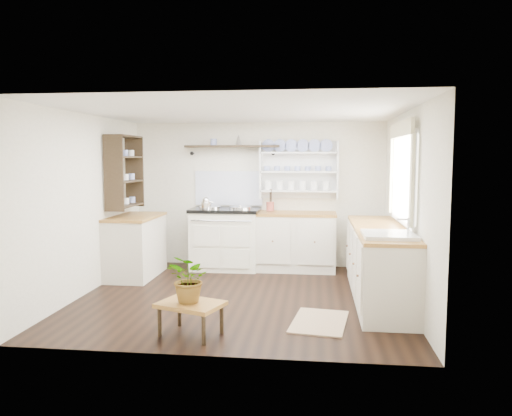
# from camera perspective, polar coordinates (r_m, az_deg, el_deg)

# --- Properties ---
(floor) EXTENTS (4.00, 3.80, 0.01)m
(floor) POSITION_cam_1_polar(r_m,az_deg,el_deg) (6.37, -1.71, -10.10)
(floor) COLOR black
(floor) RESTS_ON ground
(wall_back) EXTENTS (4.00, 0.02, 2.30)m
(wall_back) POSITION_cam_1_polar(r_m,az_deg,el_deg) (8.04, 0.27, 1.55)
(wall_back) COLOR beige
(wall_back) RESTS_ON ground
(wall_right) EXTENTS (0.02, 3.80, 2.30)m
(wall_right) POSITION_cam_1_polar(r_m,az_deg,el_deg) (6.19, 16.90, 0.02)
(wall_right) COLOR beige
(wall_right) RESTS_ON ground
(wall_left) EXTENTS (0.02, 3.80, 2.30)m
(wall_left) POSITION_cam_1_polar(r_m,az_deg,el_deg) (6.75, -18.78, 0.43)
(wall_left) COLOR beige
(wall_left) RESTS_ON ground
(ceiling) EXTENTS (4.00, 3.80, 0.01)m
(ceiling) POSITION_cam_1_polar(r_m,az_deg,el_deg) (6.15, -1.77, 10.96)
(ceiling) COLOR white
(ceiling) RESTS_ON wall_back
(window) EXTENTS (0.08, 1.55, 1.22)m
(window) POSITION_cam_1_polar(r_m,az_deg,el_deg) (6.30, 16.32, 3.92)
(window) COLOR white
(window) RESTS_ON wall_right
(aga_cooker) EXTENTS (1.07, 0.74, 0.99)m
(aga_cooker) POSITION_cam_1_polar(r_m,az_deg,el_deg) (7.86, -3.50, -3.44)
(aga_cooker) COLOR white
(aga_cooker) RESTS_ON floor
(back_cabinets) EXTENTS (1.27, 0.63, 0.90)m
(back_cabinets) POSITION_cam_1_polar(r_m,az_deg,el_deg) (7.77, 4.42, -3.73)
(back_cabinets) COLOR beige
(back_cabinets) RESTS_ON floor
(right_cabinets) EXTENTS (0.62, 2.43, 0.90)m
(right_cabinets) POSITION_cam_1_polar(r_m,az_deg,el_deg) (6.34, 13.88, -6.07)
(right_cabinets) COLOR beige
(right_cabinets) RESTS_ON floor
(belfast_sink) EXTENTS (0.55, 0.60, 0.45)m
(belfast_sink) POSITION_cam_1_polar(r_m,az_deg,el_deg) (5.55, 14.91, -4.20)
(belfast_sink) COLOR white
(belfast_sink) RESTS_ON right_cabinets
(left_cabinets) EXTENTS (0.62, 1.13, 0.90)m
(left_cabinets) POSITION_cam_1_polar(r_m,az_deg,el_deg) (7.55, -13.59, -4.17)
(left_cabinets) COLOR beige
(left_cabinets) RESTS_ON floor
(plate_rack) EXTENTS (1.20, 0.22, 0.90)m
(plate_rack) POSITION_cam_1_polar(r_m,az_deg,el_deg) (7.93, 4.93, 4.40)
(plate_rack) COLOR white
(plate_rack) RESTS_ON wall_back
(high_shelf) EXTENTS (1.50, 0.29, 0.16)m
(high_shelf) POSITION_cam_1_polar(r_m,az_deg,el_deg) (7.95, -2.71, 6.97)
(high_shelf) COLOR black
(high_shelf) RESTS_ON wall_back
(left_shelving) EXTENTS (0.28, 0.80, 1.05)m
(left_shelving) POSITION_cam_1_polar(r_m,az_deg,el_deg) (7.49, -14.80, 4.11)
(left_shelving) COLOR black
(left_shelving) RESTS_ON wall_left
(kettle) EXTENTS (0.16, 0.16, 0.20)m
(kettle) POSITION_cam_1_polar(r_m,az_deg,el_deg) (7.73, -5.72, 0.46)
(kettle) COLOR silver
(kettle) RESTS_ON aga_cooker
(utensil_crock) EXTENTS (0.12, 0.12, 0.14)m
(utensil_crock) POSITION_cam_1_polar(r_m,az_deg,el_deg) (7.81, 1.62, 0.18)
(utensil_crock) COLOR #A3483B
(utensil_crock) RESTS_ON back_cabinets
(center_table) EXTENTS (0.72, 0.61, 0.33)m
(center_table) POSITION_cam_1_polar(r_m,az_deg,el_deg) (5.03, -7.48, -11.13)
(center_table) COLOR brown
(center_table) RESTS_ON floor
(potted_plant) EXTENTS (0.56, 0.55, 0.47)m
(potted_plant) POSITION_cam_1_polar(r_m,az_deg,el_deg) (4.96, -7.52, -8.02)
(potted_plant) COLOR #3F7233
(potted_plant) RESTS_ON center_table
(floor_rug) EXTENTS (0.66, 0.92, 0.02)m
(floor_rug) POSITION_cam_1_polar(r_m,az_deg,el_deg) (5.47, 7.27, -12.76)
(floor_rug) COLOR #9B7F5A
(floor_rug) RESTS_ON floor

